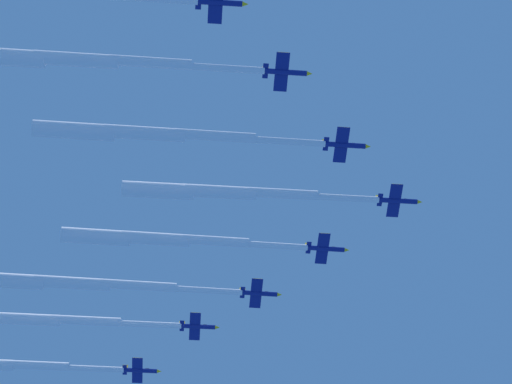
{
  "coord_description": "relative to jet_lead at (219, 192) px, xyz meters",
  "views": [
    {
      "loc": [
        -122.77,
        -82.18,
        -24.83
      ],
      "look_at": [
        0.0,
        0.0,
        142.84
      ],
      "focal_mm": 71.71,
      "sensor_mm": 36.0,
      "label": 1
    }
  ],
  "objects": [
    {
      "name": "jet_starboard_inner",
      "position": [
        -22.9,
        3.19,
        -1.17
      ],
      "size": [
        45.22,
        57.1,
        4.04
      ],
      "color": "navy"
    },
    {
      "name": "jet_lead",
      "position": [
        0.0,
        0.0,
        0.0
      ],
      "size": [
        42.24,
        54.21,
        4.1
      ],
      "color": "navy"
    },
    {
      "name": "jet_starboard_mid",
      "position": [
        -43.63,
        4.41,
        1.29
      ],
      "size": [
        44.93,
        57.06,
        4.15
      ],
      "color": "navy"
    },
    {
      "name": "jet_port_inner",
      "position": [
        3.12,
        20.17,
        -0.43
      ],
      "size": [
        42.84,
        53.37,
        4.09
      ],
      "color": "navy"
    },
    {
      "name": "jet_port_outer",
      "position": [
        8.1,
        65.23,
        1.18
      ],
      "size": [
        45.86,
        59.02,
        4.17
      ],
      "color": "navy"
    },
    {
      "name": "jet_port_mid",
      "position": [
        3.04,
        45.31,
        -1.0
      ],
      "size": [
        48.33,
        60.19,
        4.17
      ],
      "color": "navy"
    }
  ]
}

